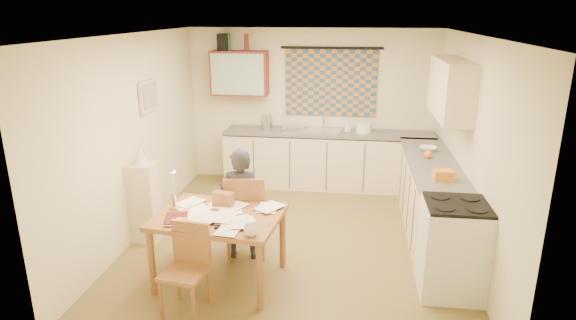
# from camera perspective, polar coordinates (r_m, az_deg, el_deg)

# --- Properties ---
(floor) EXTENTS (4.00, 4.50, 0.02)m
(floor) POSITION_cam_1_polar(r_m,az_deg,el_deg) (6.18, 0.88, -9.31)
(floor) COLOR brown
(floor) RESTS_ON ground
(ceiling) EXTENTS (4.00, 4.50, 0.02)m
(ceiling) POSITION_cam_1_polar(r_m,az_deg,el_deg) (5.53, 1.01, 14.75)
(ceiling) COLOR white
(ceiling) RESTS_ON floor
(wall_back) EXTENTS (4.00, 0.02, 2.50)m
(wall_back) POSITION_cam_1_polar(r_m,az_deg,el_deg) (7.91, 2.85, 6.32)
(wall_back) COLOR beige
(wall_back) RESTS_ON floor
(wall_front) EXTENTS (4.00, 0.02, 2.50)m
(wall_front) POSITION_cam_1_polar(r_m,az_deg,el_deg) (3.61, -3.26, -7.35)
(wall_front) COLOR beige
(wall_front) RESTS_ON floor
(wall_left) EXTENTS (0.02, 4.50, 2.50)m
(wall_left) POSITION_cam_1_polar(r_m,az_deg,el_deg) (6.27, -17.64, 2.59)
(wall_left) COLOR beige
(wall_left) RESTS_ON floor
(wall_right) EXTENTS (0.02, 4.50, 2.50)m
(wall_right) POSITION_cam_1_polar(r_m,az_deg,el_deg) (5.85, 20.89, 1.23)
(wall_right) COLOR beige
(wall_right) RESTS_ON floor
(window_blind) EXTENTS (1.45, 0.03, 1.05)m
(window_blind) POSITION_cam_1_polar(r_m,az_deg,el_deg) (7.79, 5.10, 9.08)
(window_blind) COLOR navy
(window_blind) RESTS_ON wall_back
(curtain_rod) EXTENTS (1.60, 0.04, 0.04)m
(curtain_rod) POSITION_cam_1_polar(r_m,az_deg,el_deg) (7.71, 5.20, 13.11)
(curtain_rod) COLOR black
(curtain_rod) RESTS_ON wall_back
(wall_cabinet) EXTENTS (0.90, 0.34, 0.70)m
(wall_cabinet) POSITION_cam_1_polar(r_m,az_deg,el_deg) (7.83, -5.75, 10.21)
(wall_cabinet) COLOR maroon
(wall_cabinet) RESTS_ON wall_back
(wall_cabinet_glass) EXTENTS (0.84, 0.02, 0.64)m
(wall_cabinet_glass) POSITION_cam_1_polar(r_m,az_deg,el_deg) (7.67, -6.04, 10.05)
(wall_cabinet_glass) COLOR #99B2A5
(wall_cabinet_glass) RESTS_ON wall_back
(upper_cabinet_right) EXTENTS (0.34, 1.30, 0.70)m
(upper_cabinet_right) POSITION_cam_1_polar(r_m,az_deg,el_deg) (6.22, 18.76, 8.02)
(upper_cabinet_right) COLOR beige
(upper_cabinet_right) RESTS_ON wall_right
(framed_print) EXTENTS (0.04, 0.50, 0.40)m
(framed_print) POSITION_cam_1_polar(r_m,az_deg,el_deg) (6.52, -16.22, 7.31)
(framed_print) COLOR beige
(framed_print) RESTS_ON wall_left
(print_canvas) EXTENTS (0.01, 0.42, 0.32)m
(print_canvas) POSITION_cam_1_polar(r_m,az_deg,el_deg) (6.51, -16.01, 7.31)
(print_canvas) COLOR beige
(print_canvas) RESTS_ON wall_left
(counter_back) EXTENTS (3.30, 0.62, 0.92)m
(counter_back) POSITION_cam_1_polar(r_m,az_deg,el_deg) (7.79, 4.71, 0.04)
(counter_back) COLOR beige
(counter_back) RESTS_ON floor
(counter_right) EXTENTS (0.62, 2.95, 0.92)m
(counter_right) POSITION_cam_1_polar(r_m,az_deg,el_deg) (6.29, 16.83, -4.96)
(counter_right) COLOR beige
(counter_right) RESTS_ON floor
(stove) EXTENTS (0.62, 0.62, 0.97)m
(stove) POSITION_cam_1_polar(r_m,az_deg,el_deg) (5.16, 18.95, -9.86)
(stove) COLOR white
(stove) RESTS_ON floor
(sink) EXTENTS (0.60, 0.52, 0.10)m
(sink) POSITION_cam_1_polar(r_m,az_deg,el_deg) (7.68, 4.20, 3.12)
(sink) COLOR silver
(sink) RESTS_ON counter_back
(tap) EXTENTS (0.03, 0.03, 0.28)m
(tap) POSITION_cam_1_polar(r_m,az_deg,el_deg) (7.81, 4.27, 4.72)
(tap) COLOR silver
(tap) RESTS_ON counter_back
(dish_rack) EXTENTS (0.39, 0.35, 0.06)m
(dish_rack) POSITION_cam_1_polar(r_m,az_deg,el_deg) (7.70, 0.60, 3.75)
(dish_rack) COLOR silver
(dish_rack) RESTS_ON counter_back
(kettle) EXTENTS (0.21, 0.21, 0.24)m
(kettle) POSITION_cam_1_polar(r_m,az_deg,el_deg) (7.74, -2.51, 4.49)
(kettle) COLOR silver
(kettle) RESTS_ON counter_back
(mixing_bowl) EXTENTS (0.29, 0.29, 0.16)m
(mixing_bowl) POSITION_cam_1_polar(r_m,az_deg,el_deg) (7.64, 8.97, 3.81)
(mixing_bowl) COLOR white
(mixing_bowl) RESTS_ON counter_back
(soap_bottle) EXTENTS (0.12, 0.12, 0.18)m
(soap_bottle) POSITION_cam_1_polar(r_m,az_deg,el_deg) (7.69, 7.05, 4.04)
(soap_bottle) COLOR white
(soap_bottle) RESTS_ON counter_back
(bowl) EXTENTS (0.27, 0.27, 0.06)m
(bowl) POSITION_cam_1_polar(r_m,az_deg,el_deg) (6.85, 16.24, 1.30)
(bowl) COLOR white
(bowl) RESTS_ON counter_right
(orange_bag) EXTENTS (0.23, 0.17, 0.12)m
(orange_bag) POSITION_cam_1_polar(r_m,az_deg,el_deg) (5.70, 17.95, -1.71)
(orange_bag) COLOR orange
(orange_bag) RESTS_ON counter_right
(fruit_orange) EXTENTS (0.10, 0.10, 0.10)m
(fruit_orange) POSITION_cam_1_polar(r_m,az_deg,el_deg) (6.50, 16.26, 0.64)
(fruit_orange) COLOR orange
(fruit_orange) RESTS_ON counter_right
(speaker) EXTENTS (0.16, 0.20, 0.26)m
(speaker) POSITION_cam_1_polar(r_m,az_deg,el_deg) (7.85, -7.66, 13.68)
(speaker) COLOR black
(speaker) RESTS_ON wall_cabinet
(bottle_green) EXTENTS (0.07, 0.07, 0.26)m
(bottle_green) POSITION_cam_1_polar(r_m,az_deg,el_deg) (7.83, -7.07, 13.70)
(bottle_green) COLOR #195926
(bottle_green) RESTS_ON wall_cabinet
(bottle_brown) EXTENTS (0.07, 0.07, 0.26)m
(bottle_brown) POSITION_cam_1_polar(r_m,az_deg,el_deg) (7.76, -4.95, 13.73)
(bottle_brown) COLOR maroon
(bottle_brown) RESTS_ON wall_cabinet
(dining_table) EXTENTS (1.36, 1.09, 0.75)m
(dining_table) POSITION_cam_1_polar(r_m,az_deg,el_deg) (5.18, -8.03, -10.20)
(dining_table) COLOR brown
(dining_table) RESTS_ON floor
(chair_far) EXTENTS (0.52, 0.52, 1.00)m
(chair_far) POSITION_cam_1_polar(r_m,az_deg,el_deg) (5.68, -4.95, -8.27)
(chair_far) COLOR brown
(chair_far) RESTS_ON floor
(chair_near) EXTENTS (0.44, 0.44, 0.86)m
(chair_near) POSITION_cam_1_polar(r_m,az_deg,el_deg) (4.79, -12.00, -14.41)
(chair_near) COLOR brown
(chair_near) RESTS_ON floor
(person) EXTENTS (0.52, 0.38, 1.32)m
(person) POSITION_cam_1_polar(r_m,az_deg,el_deg) (5.49, -5.57, -5.24)
(person) COLOR black
(person) RESTS_ON floor
(shelf_stand) EXTENTS (0.32, 0.30, 1.00)m
(shelf_stand) POSITION_cam_1_polar(r_m,az_deg,el_deg) (6.19, -16.66, -4.85)
(shelf_stand) COLOR beige
(shelf_stand) RESTS_ON floor
(lampshade) EXTENTS (0.20, 0.20, 0.22)m
(lampshade) POSITION_cam_1_polar(r_m,az_deg,el_deg) (5.99, -17.16, 0.56)
(lampshade) COLOR beige
(lampshade) RESTS_ON shelf_stand
(letter_rack) EXTENTS (0.23, 0.14, 0.16)m
(letter_rack) POSITION_cam_1_polar(r_m,az_deg,el_deg) (5.19, -7.70, -4.63)
(letter_rack) COLOR brown
(letter_rack) RESTS_ON dining_table
(mug) EXTENTS (0.22, 0.22, 0.11)m
(mug) POSITION_cam_1_polar(r_m,az_deg,el_deg) (4.53, -4.41, -8.30)
(mug) COLOR white
(mug) RESTS_ON dining_table
(magazine) EXTENTS (0.37, 0.41, 0.03)m
(magazine) POSITION_cam_1_polar(r_m,az_deg,el_deg) (4.98, -14.39, -6.83)
(magazine) COLOR maroon
(magazine) RESTS_ON dining_table
(book) EXTENTS (0.21, 0.26, 0.02)m
(book) POSITION_cam_1_polar(r_m,az_deg,el_deg) (5.12, -12.63, -6.12)
(book) COLOR orange
(book) RESTS_ON dining_table
(orange_box) EXTENTS (0.12, 0.08, 0.04)m
(orange_box) POSITION_cam_1_polar(r_m,az_deg,el_deg) (4.90, -12.48, -7.06)
(orange_box) COLOR orange
(orange_box) RESTS_ON dining_table
(eyeglasses) EXTENTS (0.14, 0.06, 0.02)m
(eyeglasses) POSITION_cam_1_polar(r_m,az_deg,el_deg) (4.72, -7.90, -7.90)
(eyeglasses) COLOR black
(eyeglasses) RESTS_ON dining_table
(candle_holder) EXTENTS (0.06, 0.06, 0.18)m
(candle_holder) POSITION_cam_1_polar(r_m,az_deg,el_deg) (5.21, -13.38, -4.78)
(candle_holder) COLOR silver
(candle_holder) RESTS_ON dining_table
(candle) EXTENTS (0.03, 0.03, 0.22)m
(candle) POSITION_cam_1_polar(r_m,az_deg,el_deg) (5.14, -13.53, -2.70)
(candle) COLOR white
(candle) RESTS_ON dining_table
(candle_flame) EXTENTS (0.02, 0.02, 0.02)m
(candle_flame) POSITION_cam_1_polar(r_m,az_deg,el_deg) (5.10, -13.29, -1.38)
(candle_flame) COLOR #FFCC66
(candle_flame) RESTS_ON dining_table
(papers) EXTENTS (1.21, 0.97, 0.03)m
(papers) POSITION_cam_1_polar(r_m,az_deg,el_deg) (5.00, -8.19, -6.32)
(papers) COLOR white
(papers) RESTS_ON dining_table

